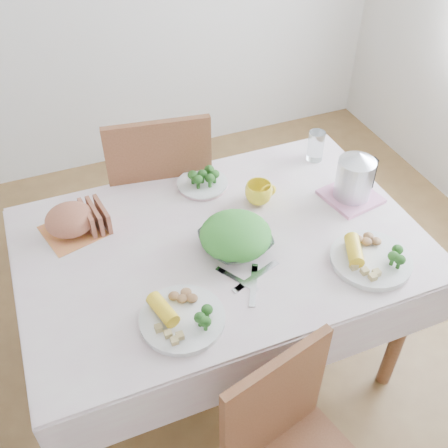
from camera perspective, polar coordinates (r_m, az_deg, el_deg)
name	(u,v)px	position (r m, az deg, el deg)	size (l,w,h in m)	color
floor	(222,356)	(2.57, -0.26, -14.16)	(3.60, 3.60, 0.00)	brown
dining_table	(221,305)	(2.27, -0.28, -8.85)	(1.40, 0.90, 0.75)	brown
tablecloth	(221,241)	(1.99, -0.32, -1.88)	(1.50, 1.00, 0.01)	silver
chair_far	(160,200)	(2.65, -7.01, 2.60)	(0.47, 0.47, 1.04)	brown
salad_bowl	(235,242)	(1.93, 1.26, -1.97)	(0.25, 0.25, 0.06)	white
dinner_plate_left	(182,319)	(1.72, -4.55, -10.30)	(0.28, 0.28, 0.02)	white
dinner_plate_right	(371,260)	(1.96, 15.67, -3.79)	(0.29, 0.29, 0.02)	white
broccoli_plate	(202,184)	(2.23, -2.36, 4.37)	(0.22, 0.22, 0.02)	beige
napkin	(73,231)	(2.10, -16.12, -0.73)	(0.21, 0.21, 0.00)	#DA7E40
bread_loaf	(70,220)	(2.06, -16.41, 0.42)	(0.19, 0.18, 0.11)	#95533A
yellow_mug	(259,193)	(2.13, 3.78, 3.38)	(0.11, 0.11, 0.09)	yellow
glass_tumbler	(316,147)	(2.40, 9.94, 8.29)	(0.07, 0.07, 0.14)	white
pink_tray	(350,196)	(2.23, 13.60, 2.93)	(0.21, 0.21, 0.02)	pink
electric_kettle	(355,174)	(2.16, 14.08, 5.26)	(0.15, 0.15, 0.21)	#B2B5BA
fork_left	(238,280)	(1.84, 1.49, -6.08)	(0.02, 0.17, 0.00)	silver
fork_right	(254,286)	(1.82, 3.23, -6.74)	(0.02, 0.19, 0.00)	silver
knife	(257,276)	(1.85, 3.59, -5.62)	(0.02, 0.20, 0.00)	silver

